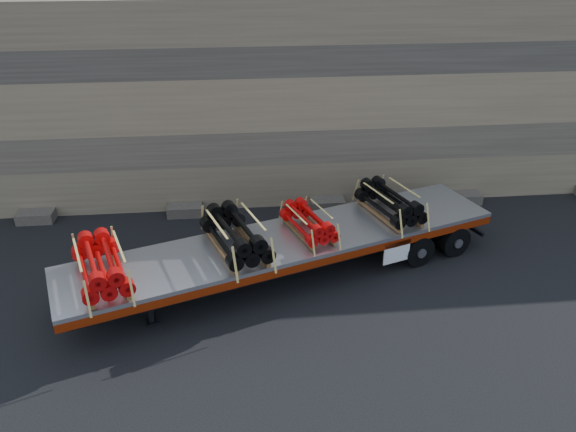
# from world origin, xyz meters

# --- Properties ---
(ground) EXTENTS (120.00, 120.00, 0.00)m
(ground) POSITION_xyz_m (0.00, 0.00, 0.00)
(ground) COLOR black
(ground) RESTS_ON ground
(rock_wall) EXTENTS (44.00, 3.00, 7.00)m
(rock_wall) POSITION_xyz_m (0.00, 6.50, 3.50)
(rock_wall) COLOR #7A6B54
(rock_wall) RESTS_ON ground
(trailer) EXTENTS (12.57, 6.35, 1.25)m
(trailer) POSITION_xyz_m (0.17, 0.53, 0.62)
(trailer) COLOR #B8BAC0
(trailer) RESTS_ON ground
(bundle_front) EXTENTS (1.87, 2.59, 0.83)m
(bundle_front) POSITION_xyz_m (-4.51, -1.10, 1.66)
(bundle_front) COLOR red
(bundle_front) RESTS_ON trailer
(bundle_midfront) EXTENTS (1.98, 2.74, 0.88)m
(bundle_midfront) POSITION_xyz_m (-1.25, 0.03, 1.69)
(bundle_midfront) COLOR black
(bundle_midfront) RESTS_ON trailer
(bundle_midrear) EXTENTS (1.52, 2.11, 0.68)m
(bundle_midrear) POSITION_xyz_m (0.79, 0.74, 1.59)
(bundle_midrear) COLOR red
(bundle_midrear) RESTS_ON trailer
(bundle_rear) EXTENTS (1.79, 2.48, 0.79)m
(bundle_rear) POSITION_xyz_m (3.35, 1.62, 1.64)
(bundle_rear) COLOR black
(bundle_rear) RESTS_ON trailer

